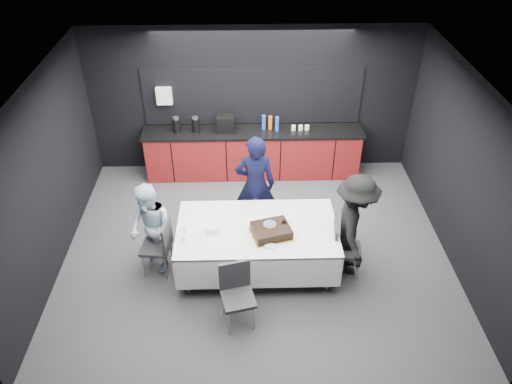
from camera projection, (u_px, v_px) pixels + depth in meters
ground at (256, 249)px, 7.98m from camera, size 6.00×6.00×0.00m
room_shell at (256, 149)px, 6.89m from camera, size 6.04×5.04×2.82m
kitchenette at (252, 149)px, 9.46m from camera, size 4.10×0.64×2.05m
party_table at (257, 235)px, 7.28m from camera, size 2.32×1.32×0.78m
cake_assembly at (271, 230)px, 7.04m from camera, size 0.66×0.59×0.17m
plate_stack at (213, 228)px, 7.11m from camera, size 0.20×0.20×0.10m
loose_plate_near at (237, 246)px, 6.86m from camera, size 0.20×0.20×0.01m
loose_plate_right_a at (308, 223)px, 7.27m from camera, size 0.21×0.21×0.01m
loose_plate_right_b at (313, 237)px, 7.03m from camera, size 0.20×0.20×0.01m
loose_plate_far at (267, 214)px, 7.45m from camera, size 0.19×0.19×0.01m
fork_pile at (270, 246)px, 6.86m from camera, size 0.18×0.15×0.02m
champagne_flute at (183, 231)px, 6.89m from camera, size 0.06×0.06×0.22m
chair_left at (161, 243)px, 7.29m from camera, size 0.47×0.47×0.92m
chair_right at (342, 245)px, 7.26m from camera, size 0.47×0.47×0.92m
chair_near at (237, 290)px, 6.55m from camera, size 0.51×0.51×0.92m
person_center at (255, 185)px, 7.91m from camera, size 0.64×0.42×1.74m
person_left at (151, 229)px, 7.24m from camera, size 0.88×0.90×1.47m
person_right at (354, 226)px, 7.15m from camera, size 0.71×1.12×1.66m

